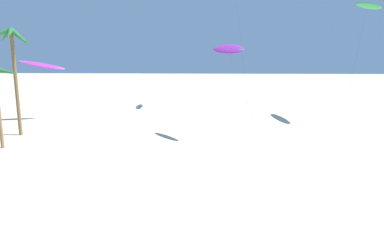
{
  "coord_description": "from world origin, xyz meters",
  "views": [
    {
      "loc": [
        3.5,
        5.68,
        8.61
      ],
      "look_at": [
        2.75,
        24.62,
        4.82
      ],
      "focal_mm": 33.72,
      "sensor_mm": 36.0,
      "label": 1
    }
  ],
  "objects_px": {
    "flying_kite_0": "(228,49)",
    "flying_kite_3": "(368,6)",
    "flying_kite_2": "(42,65)",
    "palm_tree_3": "(12,48)"
  },
  "relations": [
    {
      "from": "flying_kite_3",
      "to": "flying_kite_0",
      "type": "bearing_deg",
      "value": -148.54
    },
    {
      "from": "flying_kite_0",
      "to": "palm_tree_3",
      "type": "bearing_deg",
      "value": 179.08
    },
    {
      "from": "flying_kite_0",
      "to": "flying_kite_2",
      "type": "height_order",
      "value": "flying_kite_0"
    },
    {
      "from": "flying_kite_2",
      "to": "flying_kite_3",
      "type": "relative_size",
      "value": 0.68
    },
    {
      "from": "flying_kite_2",
      "to": "flying_kite_3",
      "type": "xyz_separation_m",
      "value": [
        40.04,
        1.79,
        7.15
      ]
    },
    {
      "from": "palm_tree_3",
      "to": "flying_kite_3",
      "type": "relative_size",
      "value": 0.73
    },
    {
      "from": "flying_kite_2",
      "to": "palm_tree_3",
      "type": "bearing_deg",
      "value": -83.32
    },
    {
      "from": "flying_kite_2",
      "to": "flying_kite_3",
      "type": "distance_m",
      "value": 40.71
    },
    {
      "from": "palm_tree_3",
      "to": "flying_kite_0",
      "type": "height_order",
      "value": "palm_tree_3"
    },
    {
      "from": "flying_kite_0",
      "to": "flying_kite_3",
      "type": "xyz_separation_m",
      "value": [
        17.45,
        10.68,
        5.24
      ]
    }
  ]
}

